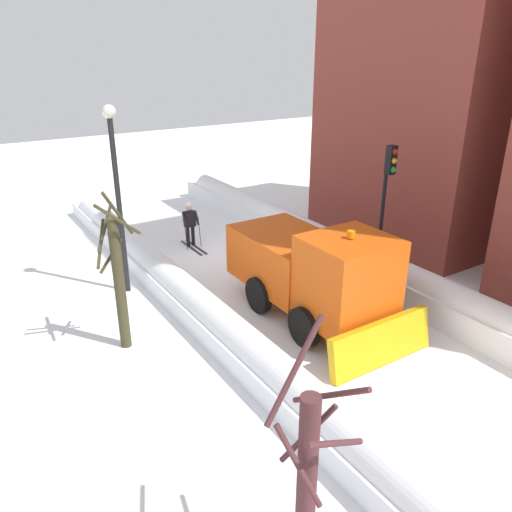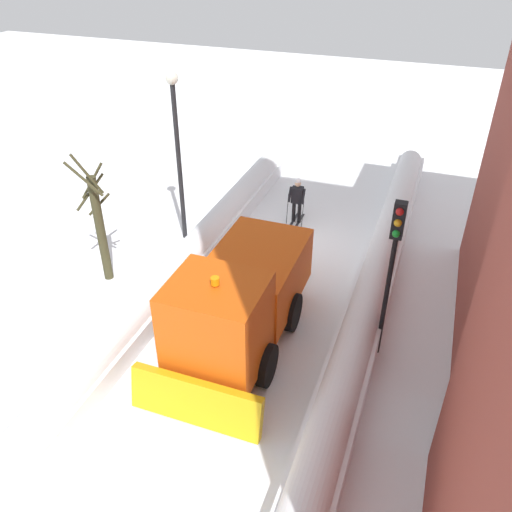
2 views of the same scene
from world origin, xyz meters
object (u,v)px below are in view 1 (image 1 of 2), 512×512
skier (190,222)px  plow_truck (314,271)px  bare_tree_mid (307,486)px  traffic_light_pole (387,188)px  street_lamp (116,181)px  bare_tree_near (119,279)px

skier → plow_truck: bearing=94.1°
bare_tree_mid → plow_truck: bearing=-129.4°
skier → bare_tree_mid: (4.58, 13.30, 0.87)m
traffic_light_pole → street_lamp: street_lamp is taller
plow_truck → bare_tree_mid: 8.03m
bare_tree_near → bare_tree_mid: 7.64m
skier → street_lamp: street_lamp is taller
traffic_light_pole → plow_truck: bearing=13.6°
plow_truck → skier: bearing=-85.9°
traffic_light_pole → bare_tree_mid: bearing=39.2°
street_lamp → bare_tree_near: bearing=69.6°
traffic_light_pole → street_lamp: 8.43m
bare_tree_mid → skier: bearing=-109.0°
street_lamp → bare_tree_mid: 10.99m
plow_truck → skier: 7.13m
bare_tree_near → traffic_light_pole: bearing=176.2°
skier → traffic_light_pole: 7.76m
plow_truck → skier: size_ratio=3.31×
bare_tree_near → street_lamp: bearing=-110.4°
bare_tree_mid → traffic_light_pole: bearing=-140.8°
skier → bare_tree_near: bearing=50.6°
street_lamp → skier: bearing=-144.2°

